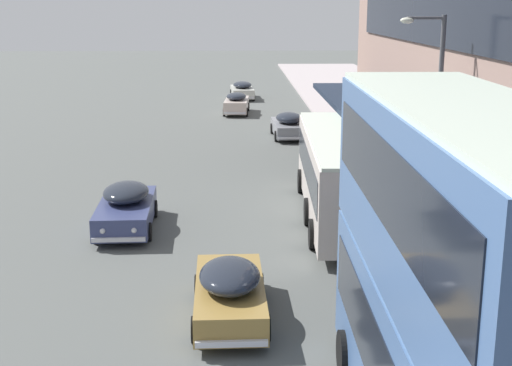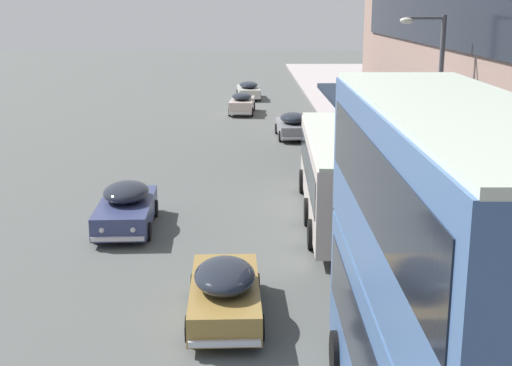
# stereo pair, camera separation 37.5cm
# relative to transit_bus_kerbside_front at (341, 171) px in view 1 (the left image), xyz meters

# --- Properties ---
(transit_bus_kerbside_front) EXTENTS (3.05, 11.16, 3.17)m
(transit_bus_kerbside_front) POSITION_rel_transit_bus_kerbside_front_xyz_m (0.00, 0.00, 0.00)
(transit_bus_kerbside_front) COLOR beige
(transit_bus_kerbside_front) RESTS_ON ground
(transit_bus_kerbside_rear) EXTENTS (2.94, 10.08, 6.35)m
(transit_bus_kerbside_rear) POSITION_rel_transit_bus_kerbside_front_xyz_m (-0.32, -14.97, 1.60)
(transit_bus_kerbside_rear) COLOR #426295
(transit_bus_kerbside_rear) RESTS_ON ground
(sedan_far_back) EXTENTS (2.03, 4.57, 1.54)m
(sedan_far_back) POSITION_rel_transit_bus_kerbside_front_xyz_m (-0.69, 16.66, -1.07)
(sedan_far_back) COLOR gray
(sedan_far_back) RESTS_ON ground
(sedan_trailing_mid) EXTENTS (1.94, 4.56, 1.54)m
(sedan_trailing_mid) POSITION_rel_transit_bus_kerbside_front_xyz_m (-4.05, -8.65, -1.07)
(sedan_trailing_mid) COLOR olive
(sedan_trailing_mid) RESTS_ON ground
(sedan_oncoming_rear) EXTENTS (2.10, 4.80, 1.60)m
(sedan_oncoming_rear) POSITION_rel_transit_bus_kerbside_front_xyz_m (-7.78, -1.01, -1.03)
(sedan_oncoming_rear) COLOR navy
(sedan_oncoming_rear) RESTS_ON ground
(sedan_trailing_near) EXTENTS (2.09, 4.86, 1.48)m
(sedan_trailing_near) POSITION_rel_transit_bus_kerbside_front_xyz_m (-3.28, 34.82, -1.08)
(sedan_trailing_near) COLOR beige
(sedan_trailing_near) RESTS_ON ground
(sedan_lead_mid) EXTENTS (1.96, 4.61, 1.56)m
(sedan_lead_mid) POSITION_rel_transit_bus_kerbside_front_xyz_m (-3.79, 26.36, -1.05)
(sedan_lead_mid) COLOR beige
(sedan_lead_mid) RESTS_ON ground
(street_lamp) EXTENTS (1.50, 0.28, 7.30)m
(street_lamp) POSITION_rel_transit_bus_kerbside_front_xyz_m (2.68, -2.23, 2.55)
(street_lamp) COLOR #4C4C51
(street_lamp) RESTS_ON sidewalk_kerb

